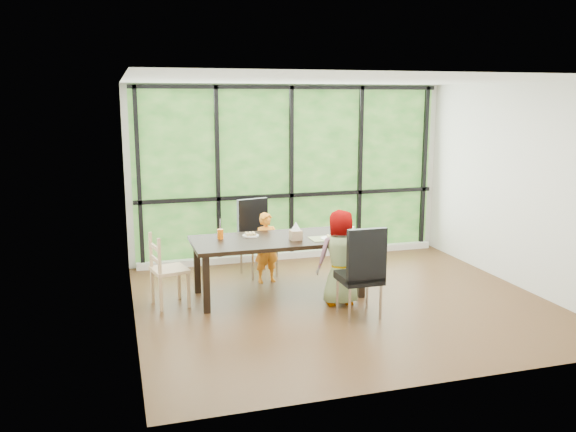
{
  "coord_description": "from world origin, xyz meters",
  "views": [
    {
      "loc": [
        -2.64,
        -6.55,
        2.5
      ],
      "look_at": [
        -0.59,
        0.38,
        1.05
      ],
      "focal_mm": 36.97,
      "sensor_mm": 36.0,
      "label": 1
    }
  ],
  "objects_px": {
    "chair_window_leather": "(259,238)",
    "chair_end_beech": "(170,270)",
    "child_older": "(341,258)",
    "green_cup": "(350,234)",
    "dining_table": "(278,267)",
    "plate_far": "(251,236)",
    "tissue_box": "(296,235)",
    "plate_near": "(331,239)",
    "orange_cup": "(220,234)",
    "chair_interior_leather": "(359,271)",
    "white_mug": "(351,230)",
    "child_toddler": "(267,248)"
  },
  "relations": [
    {
      "from": "chair_window_leather",
      "to": "chair_end_beech",
      "type": "distance_m",
      "value": 1.62
    },
    {
      "from": "chair_window_leather",
      "to": "child_older",
      "type": "height_order",
      "value": "child_older"
    },
    {
      "from": "chair_end_beech",
      "to": "green_cup",
      "type": "bearing_deg",
      "value": -109.78
    },
    {
      "from": "dining_table",
      "to": "plate_far",
      "type": "bearing_deg",
      "value": 146.03
    },
    {
      "from": "dining_table",
      "to": "child_older",
      "type": "relative_size",
      "value": 1.84
    },
    {
      "from": "green_cup",
      "to": "tissue_box",
      "type": "distance_m",
      "value": 0.68
    },
    {
      "from": "dining_table",
      "to": "chair_end_beech",
      "type": "distance_m",
      "value": 1.37
    },
    {
      "from": "plate_far",
      "to": "plate_near",
      "type": "height_order",
      "value": "plate_near"
    },
    {
      "from": "chair_window_leather",
      "to": "orange_cup",
      "type": "distance_m",
      "value": 1.04
    },
    {
      "from": "chair_interior_leather",
      "to": "chair_window_leather",
      "type": "bearing_deg",
      "value": -68.95
    },
    {
      "from": "chair_window_leather",
      "to": "orange_cup",
      "type": "relative_size",
      "value": 8.82
    },
    {
      "from": "plate_near",
      "to": "white_mug",
      "type": "relative_size",
      "value": 3.36
    },
    {
      "from": "plate_near",
      "to": "white_mug",
      "type": "height_order",
      "value": "white_mug"
    },
    {
      "from": "orange_cup",
      "to": "green_cup",
      "type": "distance_m",
      "value": 1.63
    },
    {
      "from": "dining_table",
      "to": "chair_interior_leather",
      "type": "xyz_separation_m",
      "value": [
        0.7,
        -0.98,
        0.17
      ]
    },
    {
      "from": "chair_interior_leather",
      "to": "child_toddler",
      "type": "bearing_deg",
      "value": -66.0
    },
    {
      "from": "chair_window_leather",
      "to": "plate_far",
      "type": "height_order",
      "value": "chair_window_leather"
    },
    {
      "from": "chair_interior_leather",
      "to": "white_mug",
      "type": "distance_m",
      "value": 1.09
    },
    {
      "from": "plate_far",
      "to": "green_cup",
      "type": "distance_m",
      "value": 1.27
    },
    {
      "from": "orange_cup",
      "to": "white_mug",
      "type": "bearing_deg",
      "value": -4.7
    },
    {
      "from": "chair_interior_leather",
      "to": "child_older",
      "type": "distance_m",
      "value": 0.44
    },
    {
      "from": "dining_table",
      "to": "white_mug",
      "type": "height_order",
      "value": "white_mug"
    },
    {
      "from": "white_mug",
      "to": "dining_table",
      "type": "bearing_deg",
      "value": -178.02
    },
    {
      "from": "orange_cup",
      "to": "tissue_box",
      "type": "distance_m",
      "value": 0.95
    },
    {
      "from": "child_toddler",
      "to": "green_cup",
      "type": "height_order",
      "value": "child_toddler"
    },
    {
      "from": "orange_cup",
      "to": "white_mug",
      "type": "distance_m",
      "value": 1.73
    },
    {
      "from": "orange_cup",
      "to": "child_toddler",
      "type": "bearing_deg",
      "value": 29.76
    },
    {
      "from": "plate_near",
      "to": "green_cup",
      "type": "xyz_separation_m",
      "value": [
        0.23,
        -0.06,
        0.06
      ]
    },
    {
      "from": "plate_near",
      "to": "tissue_box",
      "type": "distance_m",
      "value": 0.45
    },
    {
      "from": "chair_end_beech",
      "to": "plate_far",
      "type": "distance_m",
      "value": 1.12
    },
    {
      "from": "plate_far",
      "to": "white_mug",
      "type": "distance_m",
      "value": 1.33
    },
    {
      "from": "green_cup",
      "to": "dining_table",
      "type": "bearing_deg",
      "value": 160.8
    },
    {
      "from": "dining_table",
      "to": "chair_interior_leather",
      "type": "bearing_deg",
      "value": -54.67
    },
    {
      "from": "plate_near",
      "to": "orange_cup",
      "type": "relative_size",
      "value": 2.13
    },
    {
      "from": "child_toddler",
      "to": "child_older",
      "type": "height_order",
      "value": "child_older"
    },
    {
      "from": "chair_window_leather",
      "to": "child_older",
      "type": "bearing_deg",
      "value": -77.69
    },
    {
      "from": "child_older",
      "to": "white_mug",
      "type": "xyz_separation_m",
      "value": [
        0.37,
        0.58,
        0.2
      ]
    },
    {
      "from": "chair_window_leather",
      "to": "plate_near",
      "type": "relative_size",
      "value": 4.15
    },
    {
      "from": "dining_table",
      "to": "plate_near",
      "type": "relative_size",
      "value": 8.33
    },
    {
      "from": "tissue_box",
      "to": "plate_far",
      "type": "bearing_deg",
      "value": 145.06
    },
    {
      "from": "plate_far",
      "to": "chair_end_beech",
      "type": "bearing_deg",
      "value": -168.73
    },
    {
      "from": "child_toddler",
      "to": "orange_cup",
      "type": "height_order",
      "value": "child_toddler"
    },
    {
      "from": "chair_window_leather",
      "to": "white_mug",
      "type": "relative_size",
      "value": 13.92
    },
    {
      "from": "white_mug",
      "to": "orange_cup",
      "type": "bearing_deg",
      "value": 175.3
    },
    {
      "from": "child_older",
      "to": "plate_near",
      "type": "bearing_deg",
      "value": -82.37
    },
    {
      "from": "chair_interior_leather",
      "to": "child_toddler",
      "type": "xyz_separation_m",
      "value": [
        -0.7,
        1.56,
        -0.06
      ]
    },
    {
      "from": "dining_table",
      "to": "green_cup",
      "type": "bearing_deg",
      "value": -19.2
    },
    {
      "from": "plate_far",
      "to": "plate_near",
      "type": "bearing_deg",
      "value": -25.67
    },
    {
      "from": "plate_near",
      "to": "green_cup",
      "type": "bearing_deg",
      "value": -13.97
    },
    {
      "from": "child_toddler",
      "to": "green_cup",
      "type": "distance_m",
      "value": 1.27
    }
  ]
}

